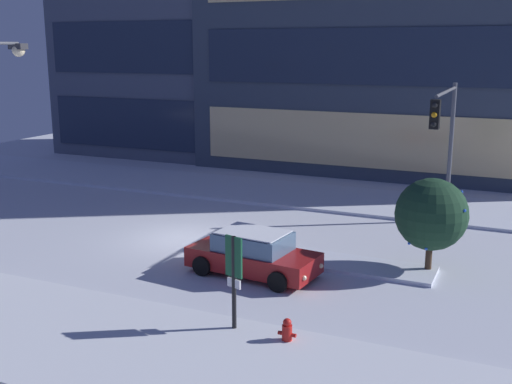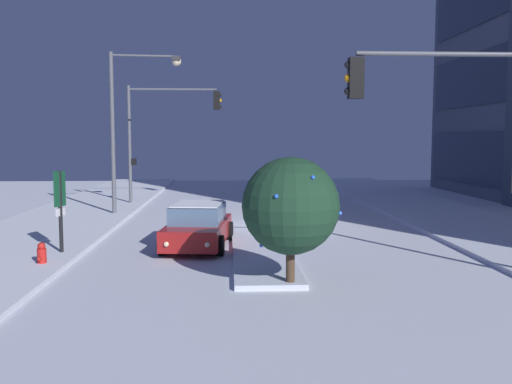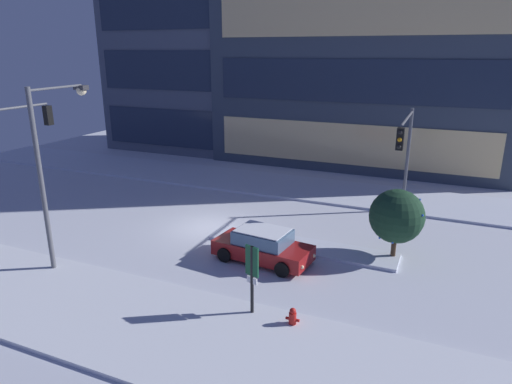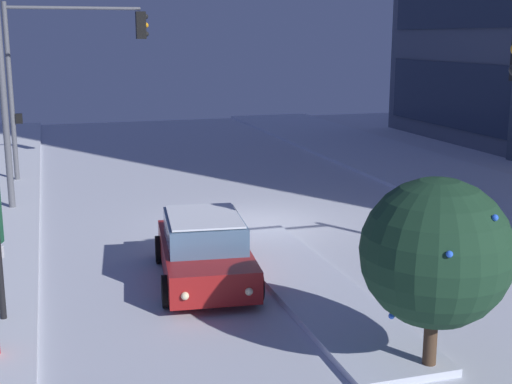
{
  "view_description": "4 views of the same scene",
  "coord_description": "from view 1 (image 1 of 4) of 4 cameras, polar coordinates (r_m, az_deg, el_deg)",
  "views": [
    {
      "loc": [
        12.21,
        -20.53,
        7.42
      ],
      "look_at": [
        2.6,
        1.18,
        1.89
      ],
      "focal_mm": 44.06,
      "sensor_mm": 36.0,
      "label": 1
    },
    {
      "loc": [
        22.86,
        -1.5,
        3.67
      ],
      "look_at": [
        1.94,
        -0.43,
        1.65
      ],
      "focal_mm": 39.11,
      "sensor_mm": 36.0,
      "label": 2
    },
    {
      "loc": [
        11.09,
        -19.42,
        8.97
      ],
      "look_at": [
        2.62,
        0.22,
        2.24
      ],
      "focal_mm": 31.67,
      "sensor_mm": 36.0,
      "label": 3
    },
    {
      "loc": [
        18.48,
        -5.65,
        5.34
      ],
      "look_at": [
        1.39,
        -0.48,
        1.3
      ],
      "focal_mm": 48.39,
      "sensor_mm": 36.0,
      "label": 4
    }
  ],
  "objects": [
    {
      "name": "curb_strip_near",
      "position": [
        18.53,
        -20.5,
        -11.15
      ],
      "size": [
        52.0,
        5.2,
        0.14
      ],
      "primitive_type": "cube",
      "color": "silver",
      "rests_on": "ground"
    },
    {
      "name": "fire_hydrant",
      "position": [
        16.31,
        2.84,
        -12.62
      ],
      "size": [
        0.48,
        0.26,
        0.73
      ],
      "color": "red",
      "rests_on": "ground"
    },
    {
      "name": "ground",
      "position": [
        25.01,
        -6.57,
        -4.25
      ],
      "size": [
        52.0,
        52.0,
        0.0
      ],
      "primitive_type": "plane",
      "color": "silver"
    },
    {
      "name": "median_strip",
      "position": [
        22.48,
        4.53,
        -6.03
      ],
      "size": [
        9.0,
        1.8,
        0.14
      ],
      "primitive_type": "cube",
      "color": "silver",
      "rests_on": "ground"
    },
    {
      "name": "parking_info_sign",
      "position": [
        16.43,
        -2.02,
        -7.31
      ],
      "size": [
        0.54,
        0.22,
        2.67
      ],
      "rotation": [
        0.0,
        0.0,
        1.27
      ],
      "color": "black",
      "rests_on": "ground"
    },
    {
      "name": "decorated_tree_median",
      "position": [
        21.44,
        15.64,
        -1.97
      ],
      "size": [
        2.4,
        2.44,
        3.23
      ],
      "color": "#473323",
      "rests_on": "ground"
    },
    {
      "name": "traffic_light_corner_far_right",
      "position": [
        25.52,
        16.77,
        5.36
      ],
      "size": [
        0.32,
        5.6,
        5.94
      ],
      "rotation": [
        0.0,
        0.0,
        -1.57
      ],
      "color": "#565960",
      "rests_on": "ground"
    },
    {
      "name": "curb_strip_far",
      "position": [
        32.5,
        1.17,
        0.03
      ],
      "size": [
        52.0,
        5.2,
        0.14
      ],
      "primitive_type": "cube",
      "color": "silver",
      "rests_on": "ground"
    },
    {
      "name": "car_near",
      "position": [
        20.86,
        -0.26,
        -5.67
      ],
      "size": [
        4.55,
        2.41,
        1.49
      ],
      "rotation": [
        0.0,
        0.0,
        -0.11
      ],
      "color": "maroon",
      "rests_on": "ground"
    },
    {
      "name": "office_tower_secondary",
      "position": [
        45.38,
        -7.81,
        15.99
      ],
      "size": [
        14.76,
        8.52,
        19.59
      ],
      "color": "#4C5466",
      "rests_on": "ground"
    }
  ]
}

